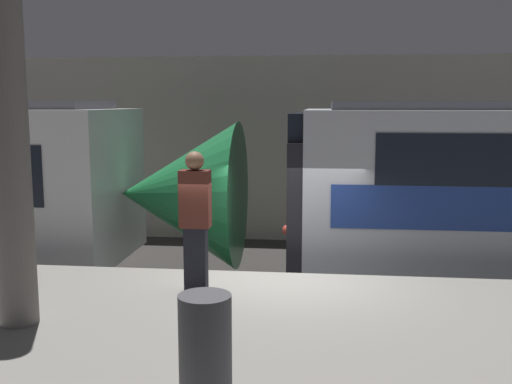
% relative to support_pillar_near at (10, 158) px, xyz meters
% --- Properties ---
extents(ground_plane, '(120.00, 120.00, 0.00)m').
position_rel_support_pillar_near_xyz_m(ground_plane, '(2.69, 2.30, -2.92)').
color(ground_plane, '#33302D').
extents(platform, '(40.00, 4.37, 1.10)m').
position_rel_support_pillar_near_xyz_m(platform, '(2.69, 0.11, -2.37)').
color(platform, gray).
rests_on(platform, ground).
extents(station_rear_barrier, '(50.00, 0.15, 4.66)m').
position_rel_support_pillar_near_xyz_m(station_rear_barrier, '(2.69, 9.16, -0.59)').
color(station_rear_barrier, '#B2AD9E').
rests_on(station_rear_barrier, ground).
extents(support_pillar_near, '(0.41, 0.41, 3.64)m').
position_rel_support_pillar_near_xyz_m(support_pillar_near, '(0.00, 0.00, 0.00)').
color(support_pillar_near, slate).
rests_on(support_pillar_near, platform).
extents(person_waiting, '(0.38, 0.24, 1.80)m').
position_rel_support_pillar_near_xyz_m(person_waiting, '(1.69, 1.33, -0.86)').
color(person_waiting, black).
rests_on(person_waiting, platform).
extents(trash_bin, '(0.44, 0.44, 0.85)m').
position_rel_support_pillar_near_xyz_m(trash_bin, '(2.35, -1.37, -1.39)').
color(trash_bin, '#4C4C51').
rests_on(trash_bin, platform).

